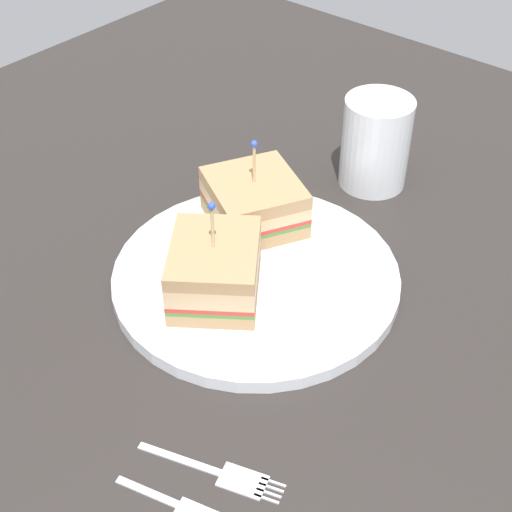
% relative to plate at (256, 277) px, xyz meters
% --- Properties ---
extents(ground_plane, '(1.17, 1.17, 0.02)m').
position_rel_plate_xyz_m(ground_plane, '(0.00, 0.00, -0.02)').
color(ground_plane, '#2D2826').
extents(plate, '(0.28, 0.28, 0.01)m').
position_rel_plate_xyz_m(plate, '(0.00, 0.00, 0.00)').
color(plate, white).
rests_on(plate, ground_plane).
extents(sandwich_half_front, '(0.12, 0.12, 0.10)m').
position_rel_plate_xyz_m(sandwich_half_front, '(-0.05, 0.01, 0.03)').
color(sandwich_half_front, tan).
rests_on(sandwich_half_front, plate).
extents(sandwich_half_back, '(0.12, 0.12, 0.10)m').
position_rel_plate_xyz_m(sandwich_half_back, '(0.06, 0.05, 0.03)').
color(sandwich_half_back, tan).
rests_on(sandwich_half_back, plate).
extents(drink_glass, '(0.08, 0.08, 0.10)m').
position_rel_plate_xyz_m(drink_glass, '(0.22, 0.01, 0.04)').
color(drink_glass, silver).
rests_on(drink_glass, ground_plane).
extents(fork, '(0.05, 0.12, 0.00)m').
position_rel_plate_xyz_m(fork, '(-0.18, -0.12, -0.01)').
color(fork, silver).
rests_on(fork, ground_plane).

